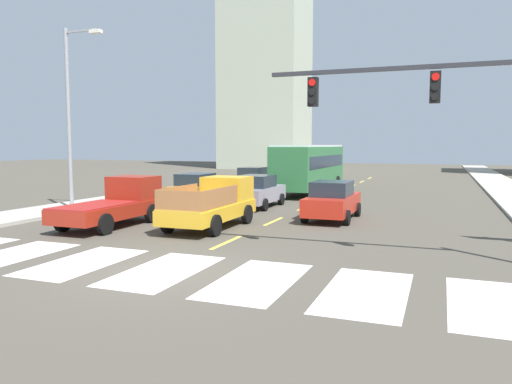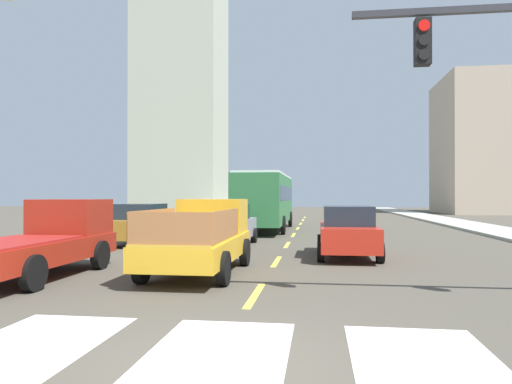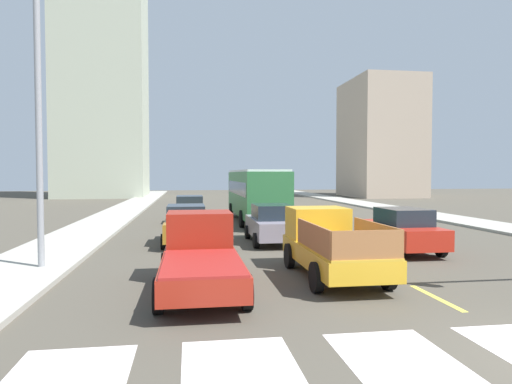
{
  "view_description": "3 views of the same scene",
  "coord_description": "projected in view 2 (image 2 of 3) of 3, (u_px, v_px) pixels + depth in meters",
  "views": [
    {
      "loc": [
        6.79,
        -10.97,
        3.3
      ],
      "look_at": [
        -2.13,
        12.44,
        0.9
      ],
      "focal_mm": 34.36,
      "sensor_mm": 36.0,
      "label": 1
    },
    {
      "loc": [
        1.31,
        -5.59,
        2.06
      ],
      "look_at": [
        -0.46,
        7.61,
        2.17
      ],
      "focal_mm": 32.77,
      "sensor_mm": 36.0,
      "label": 2
    },
    {
      "loc": [
        -6.06,
        -6.23,
        3.06
      ],
      "look_at": [
        -2.77,
        15.63,
        2.18
      ],
      "focal_mm": 31.51,
      "sensor_mm": 36.0,
      "label": 3
    }
  ],
  "objects": [
    {
      "name": "sedan_near_left",
      "position": [
        143.0,
        224.0,
        19.98
      ],
      "size": [
        2.02,
        4.4,
        1.72
      ],
      "rotation": [
        0.0,
        0.0,
        -0.03
      ],
      "color": "#A16C20",
      "rests_on": "ground"
    },
    {
      "name": "lane_dash_2",
      "position": [
        287.0,
        245.0,
        19.57
      ],
      "size": [
        0.16,
        2.4,
        0.01
      ],
      "primitive_type": "cube",
      "color": "#DFD244",
      "rests_on": "ground"
    },
    {
      "name": "tower_tall_centre",
      "position": [
        181.0,
        58.0,
        63.82
      ],
      "size": [
        11.21,
        9.8,
        41.91
      ],
      "primitive_type": "cube",
      "color": "#ABB199",
      "rests_on": "ground"
    },
    {
      "name": "lane_dash_0",
      "position": [
        255.0,
        295.0,
        9.66
      ],
      "size": [
        0.16,
        2.4,
        0.01
      ],
      "primitive_type": "cube",
      "color": "#DFD244",
      "rests_on": "ground"
    },
    {
      "name": "lane_dash_7",
      "position": [
        305.0,
        217.0,
        44.35
      ],
      "size": [
        0.16,
        2.4,
        0.01
      ],
      "primitive_type": "cube",
      "color": "#DFD244",
      "rests_on": "ground"
    },
    {
      "name": "pickup_stakebed",
      "position": [
        203.0,
        237.0,
        12.79
      ],
      "size": [
        2.18,
        5.2,
        1.96
      ],
      "rotation": [
        0.0,
        0.0,
        0.01
      ],
      "color": "gold",
      "rests_on": "ground"
    },
    {
      "name": "lane_dash_3",
      "position": [
        293.0,
        235.0,
        24.53
      ],
      "size": [
        0.16,
        2.4,
        0.01
      ],
      "primitive_type": "cube",
      "color": "#DFD244",
      "rests_on": "ground"
    },
    {
      "name": "block_mid_left",
      "position": [
        478.0,
        146.0,
        55.02
      ],
      "size": [
        8.55,
        11.71,
        15.89
      ],
      "primitive_type": "cube",
      "color": "tan",
      "rests_on": "ground"
    },
    {
      "name": "sedan_far",
      "position": [
        348.0,
        231.0,
        15.7
      ],
      "size": [
        2.02,
        4.4,
        1.72
      ],
      "rotation": [
        0.0,
        0.0,
        -0.02
      ],
      "color": "red",
      "rests_on": "ground"
    },
    {
      "name": "lane_dash_1",
      "position": [
        277.0,
        261.0,
        14.62
      ],
      "size": [
        0.16,
        2.4,
        0.01
      ],
      "primitive_type": "cube",
      "color": "#DFD244",
      "rests_on": "ground"
    },
    {
      "name": "city_bus",
      "position": [
        266.0,
        198.0,
        27.95
      ],
      "size": [
        2.72,
        10.8,
        3.32
      ],
      "rotation": [
        0.0,
        0.0,
        0.02
      ],
      "color": "#2E6D3B",
      "rests_on": "ground"
    },
    {
      "name": "sedan_near_right",
      "position": [
        197.0,
        215.0,
        28.37
      ],
      "size": [
        2.02,
        4.4,
        1.72
      ],
      "rotation": [
        0.0,
        0.0,
        0.04
      ],
      "color": "#A2761C",
      "rests_on": "ground"
    },
    {
      "name": "crosswalk_stripe_3",
      "position": [
        211.0,
        364.0,
        5.7
      ],
      "size": [
        1.85,
        3.85,
        0.01
      ],
      "primitive_type": "cube",
      "color": "silver",
      "rests_on": "ground"
    },
    {
      "name": "lane_dash_6",
      "position": [
        303.0,
        220.0,
        39.39
      ],
      "size": [
        0.16,
        2.4,
        0.01
      ],
      "primitive_type": "cube",
      "color": "#DFD244",
      "rests_on": "ground"
    },
    {
      "name": "crosswalk_stripe_2",
      "position": [
        12.0,
        355.0,
        6.05
      ],
      "size": [
        1.85,
        3.85,
        0.01
      ],
      "primitive_type": "cube",
      "color": "silver",
      "rests_on": "ground"
    },
    {
      "name": "ground_plane",
      "position": [
        211.0,
        365.0,
        5.7
      ],
      "size": [
        160.0,
        160.0,
        0.0
      ],
      "primitive_type": "plane",
      "color": "#4B463B"
    },
    {
      "name": "sedan_mid",
      "position": [
        228.0,
        225.0,
        19.23
      ],
      "size": [
        2.02,
        4.4,
        1.72
      ],
      "rotation": [
        0.0,
        0.0,
        -0.04
      ],
      "color": "gray",
      "rests_on": "ground"
    },
    {
      "name": "lane_dash_4",
      "position": [
        298.0,
        228.0,
        29.48
      ],
      "size": [
        0.16,
        2.4,
        0.01
      ],
      "primitive_type": "cube",
      "color": "#DFD244",
      "rests_on": "ground"
    },
    {
      "name": "sidewalk_left",
      "position": [
        82.0,
        233.0,
        25.04
      ],
      "size": [
        3.15,
        110.0,
        0.15
      ],
      "primitive_type": "cube",
      "color": "#A6A397",
      "rests_on": "ground"
    },
    {
      "name": "pickup_dark",
      "position": [
        46.0,
        239.0,
        12.19
      ],
      "size": [
        2.18,
        5.2,
        1.96
      ],
      "rotation": [
        0.0,
        0.0,
        0.02
      ],
      "color": "maroon",
      "rests_on": "ground"
    },
    {
      "name": "crosswalk_stripe_4",
      "position": [
        435.0,
        375.0,
        5.35
      ],
      "size": [
        1.85,
        3.85,
        0.01
      ],
      "primitive_type": "cube",
      "color": "silver",
      "rests_on": "ground"
    },
    {
      "name": "lane_dash_5",
      "position": [
        301.0,
        224.0,
        34.44
      ],
      "size": [
        0.16,
        2.4,
        0.01
      ],
      "primitive_type": "cube",
      "color": "#DFD244",
      "rests_on": "ground"
    }
  ]
}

